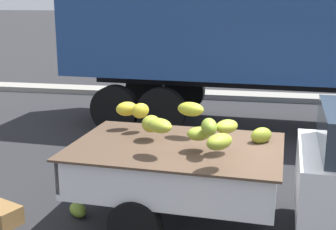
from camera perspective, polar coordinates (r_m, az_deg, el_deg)
The scene contains 6 objects.
ground at distance 6.52m, azimuth 12.73°, elevation -13.11°, with size 220.00×220.00×0.00m, color #28282B.
curb_strip at distance 14.23m, azimuth 12.09°, elevation 2.19°, with size 80.00×0.80×0.16m, color gray.
pickup_truck at distance 6.02m, azimuth 19.18°, elevation -6.74°, with size 4.91×2.12×1.70m.
semi_trailer at distance 10.76m, azimuth 19.77°, elevation 11.16°, with size 12.11×3.16×3.95m.
fallen_banana_bunch_near_tailgate at distance 6.69m, azimuth -11.02°, elevation -11.37°, with size 0.33×0.21×0.19m, color olive.
produce_crate at distance 6.74m, azimuth -19.88°, elevation -11.49°, with size 0.52×0.36×0.25m, color olive.
Camera 1 is at (-0.27, -5.81, 2.95)m, focal length 49.53 mm.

